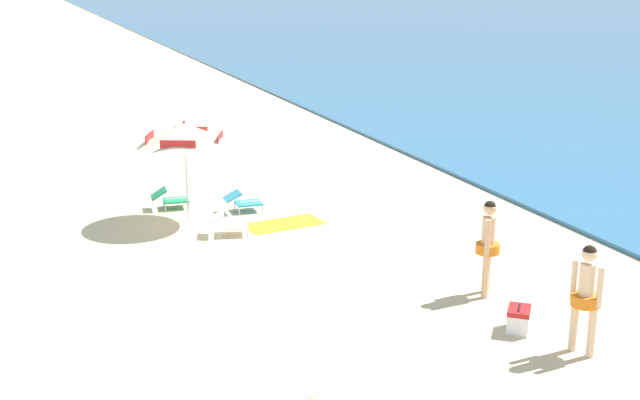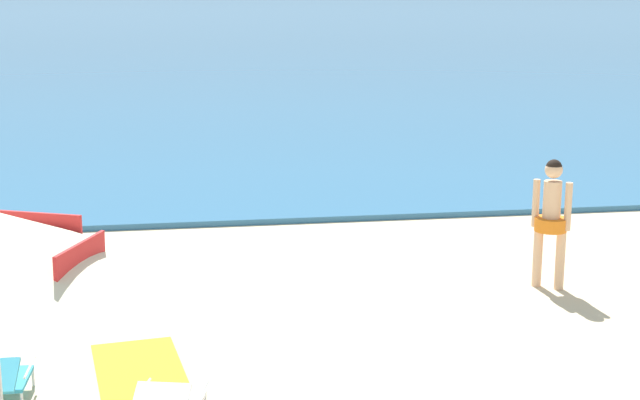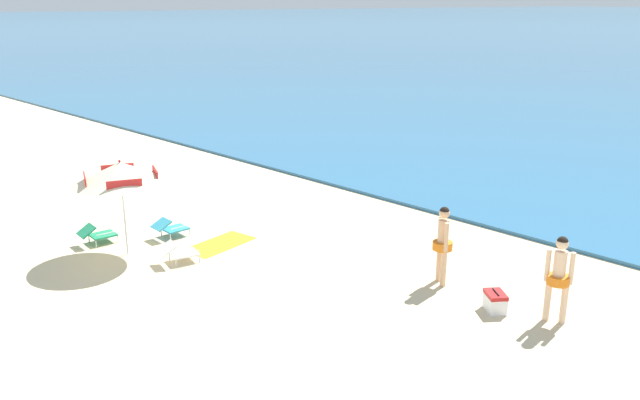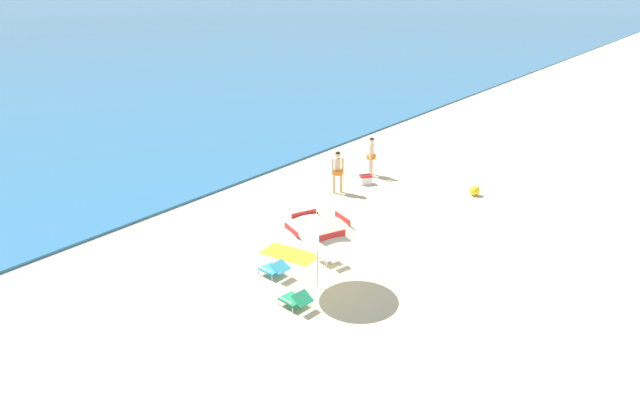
# 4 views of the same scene
# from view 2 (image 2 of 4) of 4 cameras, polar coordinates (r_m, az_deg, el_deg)

# --- Properties ---
(person_standing_near_shore) EXTENTS (0.43, 0.43, 1.75)m
(person_standing_near_shore) POSITION_cam_2_polar(r_m,az_deg,el_deg) (12.90, 13.67, -0.84)
(person_standing_near_shore) COLOR #D8A87F
(person_standing_near_shore) RESTS_ON ground
(beach_towel) EXTENTS (1.15, 1.91, 0.01)m
(beach_towel) POSITION_cam_2_polar(r_m,az_deg,el_deg) (10.36, -10.71, -10.06)
(beach_towel) COLOR gold
(beach_towel) RESTS_ON ground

